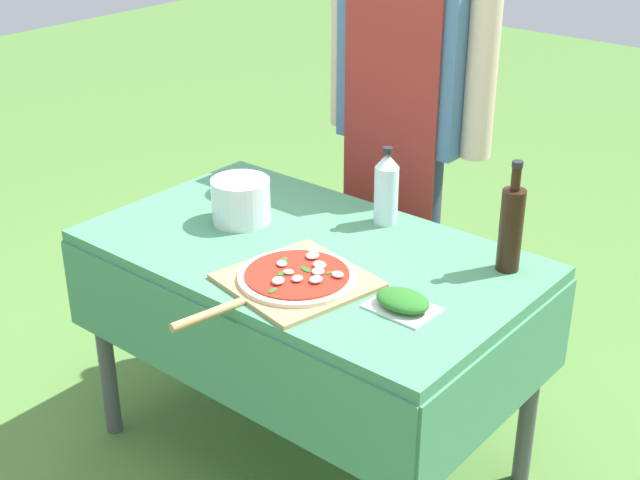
{
  "coord_description": "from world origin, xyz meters",
  "views": [
    {
      "loc": [
        1.49,
        -1.74,
        1.88
      ],
      "look_at": [
        0.05,
        0.0,
        0.79
      ],
      "focal_mm": 50.0,
      "sensor_mm": 36.0,
      "label": 1
    }
  ],
  "objects_px": {
    "herb_container": "(403,302)",
    "prep_table": "(308,279)",
    "pizza_on_peel": "(295,279)",
    "person_cook": "(408,97)",
    "water_bottle": "(386,188)",
    "mixing_tub": "(241,201)",
    "oil_bottle": "(511,227)"
  },
  "relations": [
    {
      "from": "person_cook",
      "to": "mixing_tub",
      "type": "xyz_separation_m",
      "value": [
        -0.14,
        -0.67,
        -0.2
      ]
    },
    {
      "from": "oil_bottle",
      "to": "water_bottle",
      "type": "distance_m",
      "value": 0.44
    },
    {
      "from": "pizza_on_peel",
      "to": "mixing_tub",
      "type": "height_order",
      "value": "mixing_tub"
    },
    {
      "from": "oil_bottle",
      "to": "prep_table",
      "type": "bearing_deg",
      "value": -153.46
    },
    {
      "from": "prep_table",
      "to": "pizza_on_peel",
      "type": "distance_m",
      "value": 0.25
    },
    {
      "from": "prep_table",
      "to": "person_cook",
      "type": "distance_m",
      "value": 0.79
    },
    {
      "from": "herb_container",
      "to": "water_bottle",
      "type": "bearing_deg",
      "value": 130.69
    },
    {
      "from": "oil_bottle",
      "to": "herb_container",
      "type": "height_order",
      "value": "oil_bottle"
    },
    {
      "from": "prep_table",
      "to": "pizza_on_peel",
      "type": "xyz_separation_m",
      "value": [
        0.11,
        -0.19,
        0.12
      ]
    },
    {
      "from": "person_cook",
      "to": "herb_container",
      "type": "distance_m",
      "value": 0.99
    },
    {
      "from": "oil_bottle",
      "to": "herb_container",
      "type": "bearing_deg",
      "value": -104.79
    },
    {
      "from": "prep_table",
      "to": "mixing_tub",
      "type": "bearing_deg",
      "value": 177.17
    },
    {
      "from": "prep_table",
      "to": "herb_container",
      "type": "height_order",
      "value": "herb_container"
    },
    {
      "from": "person_cook",
      "to": "oil_bottle",
      "type": "xyz_separation_m",
      "value": [
        0.64,
        -0.43,
        -0.14
      ]
    },
    {
      "from": "prep_table",
      "to": "water_bottle",
      "type": "relative_size",
      "value": 5.4
    },
    {
      "from": "person_cook",
      "to": "water_bottle",
      "type": "height_order",
      "value": "person_cook"
    },
    {
      "from": "herb_container",
      "to": "mixing_tub",
      "type": "distance_m",
      "value": 0.7
    },
    {
      "from": "oil_bottle",
      "to": "mixing_tub",
      "type": "height_order",
      "value": "oil_bottle"
    },
    {
      "from": "oil_bottle",
      "to": "water_bottle",
      "type": "xyz_separation_m",
      "value": [
        -0.44,
        0.03,
        -0.01
      ]
    },
    {
      "from": "pizza_on_peel",
      "to": "water_bottle",
      "type": "relative_size",
      "value": 2.41
    },
    {
      "from": "herb_container",
      "to": "mixing_tub",
      "type": "relative_size",
      "value": 0.98
    },
    {
      "from": "pizza_on_peel",
      "to": "herb_container",
      "type": "distance_m",
      "value": 0.31
    },
    {
      "from": "pizza_on_peel",
      "to": "mixing_tub",
      "type": "relative_size",
      "value": 3.24
    },
    {
      "from": "prep_table",
      "to": "water_bottle",
      "type": "height_order",
      "value": "water_bottle"
    },
    {
      "from": "water_bottle",
      "to": "mixing_tub",
      "type": "height_order",
      "value": "water_bottle"
    },
    {
      "from": "person_cook",
      "to": "water_bottle",
      "type": "distance_m",
      "value": 0.47
    },
    {
      "from": "herb_container",
      "to": "prep_table",
      "type": "bearing_deg",
      "value": 164.79
    },
    {
      "from": "person_cook",
      "to": "water_bottle",
      "type": "bearing_deg",
      "value": 116.95
    },
    {
      "from": "person_cook",
      "to": "herb_container",
      "type": "bearing_deg",
      "value": 124.19
    },
    {
      "from": "pizza_on_peel",
      "to": "herb_container",
      "type": "xyz_separation_m",
      "value": [
        0.3,
        0.08,
        0.01
      ]
    },
    {
      "from": "person_cook",
      "to": "oil_bottle",
      "type": "distance_m",
      "value": 0.79
    },
    {
      "from": "prep_table",
      "to": "oil_bottle",
      "type": "distance_m",
      "value": 0.61
    }
  ]
}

